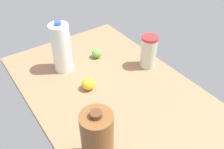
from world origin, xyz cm
name	(u,v)px	position (x,y,z in cm)	size (l,w,h in cm)	color
countertop	(112,92)	(0.00, 0.00, 1.50)	(120.00, 76.00, 3.00)	#9A6B4B
chocolate_milk_jug	(97,140)	(29.16, -26.52, 15.24)	(11.43, 11.43, 26.05)	brown
milk_jug	(61,48)	(-29.97, -11.45, 16.49)	(10.17, 10.17, 28.54)	white
tumbler_cup	(149,52)	(-5.57, 28.08, 12.33)	(8.86, 8.86, 18.58)	beige
lemon_far_back	(88,83)	(-7.74, -8.91, 6.30)	(6.61, 6.61, 6.61)	yellow
lime_beside_bowl	(96,53)	(-28.83, 9.05, 5.73)	(5.45, 5.45, 5.45)	#5EAB3C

